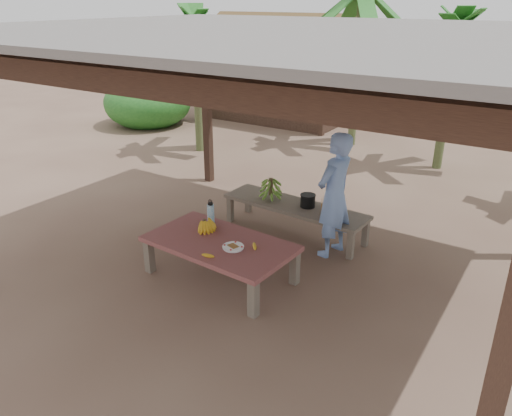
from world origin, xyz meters
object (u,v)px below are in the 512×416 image
Objects in this scene: water_flask at (211,213)px; plate at (233,247)px; ripe_banana_bunch at (205,224)px; bench at (295,208)px; cooking_pot at (308,201)px; work_table at (220,246)px; woman at (334,195)px.

plate is at bearing -32.84° from water_flask.
ripe_banana_bunch reaches higher than plate.
cooking_pot is (0.19, 0.04, 0.15)m from bench.
water_flask reaches higher than work_table.
plate is at bearing -92.97° from cooking_pot.
cooking_pot is at bearing 81.79° from work_table.
work_table is at bearing -22.94° from woman.
woman is at bearing 37.15° from water_flask.
water_flask is 0.20× the size of woman.
ripe_banana_bunch is 0.63m from plate.
bench is at bearing -100.78° from woman.
woman is at bearing -17.59° from bench.
bench is 6.66× the size of water_flask.
plate is (0.25, -0.06, 0.08)m from work_table.
water_flask is at bearing -120.06° from cooking_pot.
water_flask is at bearing 107.10° from ripe_banana_bunch.
work_table is 8.74× the size of cooking_pot.
ripe_banana_bunch reaches higher than cooking_pot.
work_table is 1.63m from bench.
bench is 10.53× the size of cooking_pot.
woman reaches higher than plate.
bench is (0.15, 1.62, -0.04)m from work_table.
ripe_banana_bunch is 0.16× the size of woman.
plate is 0.79m from water_flask.
water_flask is (-0.07, 0.22, 0.06)m from ripe_banana_bunch.
cooking_pot is (0.75, 1.29, -0.10)m from water_flask.
bench is 8.71× the size of plate.
plate is (0.59, -0.21, -0.07)m from ripe_banana_bunch.
cooking_pot reaches higher than plate.
ripe_banana_bunch is 1.08× the size of plate.
work_table is 1.65m from woman.
water_flask is 1.58× the size of cooking_pot.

